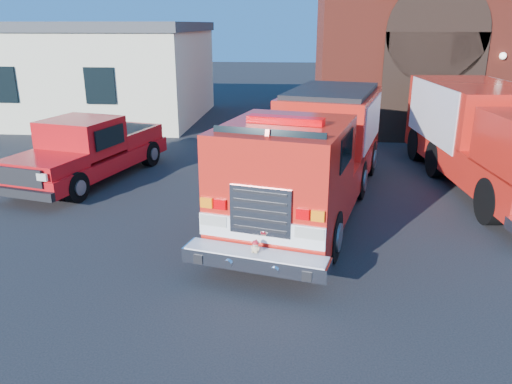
# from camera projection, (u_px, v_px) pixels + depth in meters

# --- Properties ---
(ground) EXTENTS (100.00, 100.00, 0.00)m
(ground) POSITION_uv_depth(u_px,v_px,m) (261.00, 231.00, 10.84)
(ground) COLOR black
(ground) RESTS_ON ground
(parking_stripe_mid) EXTENTS (0.12, 3.00, 0.01)m
(parking_stripe_mid) POSITION_uv_depth(u_px,v_px,m) (502.00, 183.00, 14.04)
(parking_stripe_mid) COLOR yellow
(parking_stripe_mid) RESTS_ON ground
(parking_stripe_far) EXTENTS (0.12, 3.00, 0.01)m
(parking_stripe_far) POSITION_uv_depth(u_px,v_px,m) (469.00, 157.00, 16.87)
(parking_stripe_far) COLOR yellow
(parking_stripe_far) RESTS_ON ground
(fire_station) EXTENTS (15.20, 10.20, 8.45)m
(fire_station) POSITION_uv_depth(u_px,v_px,m) (491.00, 24.00, 21.88)
(fire_station) COLOR maroon
(fire_station) RESTS_ON ground
(side_building) EXTENTS (10.20, 8.20, 4.35)m
(side_building) POSITION_uv_depth(u_px,v_px,m) (91.00, 71.00, 23.17)
(side_building) COLOR beige
(side_building) RESTS_ON ground
(fire_engine) EXTENTS (4.34, 8.91, 2.65)m
(fire_engine) POSITION_uv_depth(u_px,v_px,m) (314.00, 151.00, 11.95)
(fire_engine) COLOR black
(fire_engine) RESTS_ON ground
(pickup_truck) EXTENTS (3.23, 5.82, 1.80)m
(pickup_truck) POSITION_uv_depth(u_px,v_px,m) (89.00, 150.00, 14.19)
(pickup_truck) COLOR black
(pickup_truck) RESTS_ON ground
(secondary_truck) EXTENTS (3.14, 8.33, 2.65)m
(secondary_truck) POSITION_uv_depth(u_px,v_px,m) (491.00, 135.00, 13.39)
(secondary_truck) COLOR black
(secondary_truck) RESTS_ON ground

